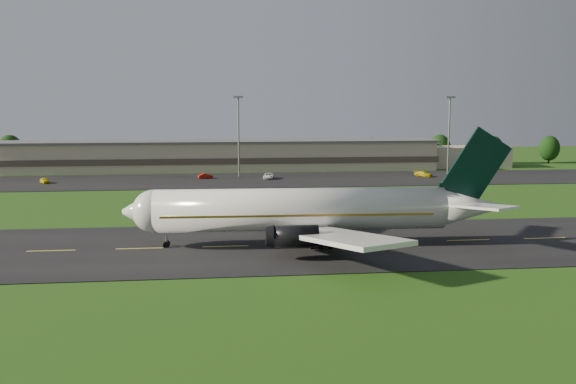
{
  "coord_description": "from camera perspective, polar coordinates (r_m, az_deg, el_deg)",
  "views": [
    {
      "loc": [
        -1.37,
        -82.21,
        18.67
      ],
      "look_at": [
        9.15,
        8.0,
        6.0
      ],
      "focal_mm": 40.0,
      "sensor_mm": 36.0,
      "label": 1
    }
  ],
  "objects": [
    {
      "name": "service_vehicle_d",
      "position": [
        165.97,
        11.96,
        1.59
      ],
      "size": [
        4.69,
        4.91,
        1.4
      ],
      "primitive_type": "imported",
      "rotation": [
        0.0,
        0.0,
        0.73
      ],
      "color": "gold",
      "rests_on": "apron"
    },
    {
      "name": "service_vehicle_c",
      "position": [
        157.77,
        -1.72,
        1.44
      ],
      "size": [
        3.19,
        5.5,
        1.44
      ],
      "primitive_type": "imported",
      "rotation": [
        0.0,
        0.0,
        -0.16
      ],
      "color": "white",
      "rests_on": "apron"
    },
    {
      "name": "apron",
      "position": [
        155.34,
        -6.1,
        1.01
      ],
      "size": [
        260.0,
        30.0,
        0.1
      ],
      "primitive_type": "cube",
      "color": "black",
      "rests_on": "ground"
    },
    {
      "name": "terminal",
      "position": [
        179.16,
        -4.15,
        3.22
      ],
      "size": [
        145.0,
        16.0,
        8.4
      ],
      "color": "beige",
      "rests_on": "ground"
    },
    {
      "name": "light_mast_east",
      "position": [
        173.53,
        14.14,
        5.74
      ],
      "size": [
        2.4,
        1.2,
        20.35
      ],
      "color": "gray",
      "rests_on": "ground"
    },
    {
      "name": "tree_line",
      "position": [
        192.82,
        5.0,
        3.77
      ],
      "size": [
        196.79,
        8.97,
        9.79
      ],
      "color": "black",
      "rests_on": "ground"
    },
    {
      "name": "airliner",
      "position": [
        84.24,
        1.69,
        -1.63
      ],
      "size": [
        51.29,
        42.16,
        15.57
      ],
      "rotation": [
        0.0,
        0.0,
        -0.03
      ],
      "color": "white",
      "rests_on": "ground"
    },
    {
      "name": "taxiway",
      "position": [
        84.3,
        -5.58,
        -4.86
      ],
      "size": [
        220.0,
        30.0,
        0.1
      ],
      "primitive_type": "cube",
      "color": "black",
      "rests_on": "ground"
    },
    {
      "name": "light_mast_centre",
      "position": [
        162.44,
        -4.42,
        5.83
      ],
      "size": [
        2.4,
        1.2,
        20.35
      ],
      "color": "gray",
      "rests_on": "ground"
    },
    {
      "name": "service_vehicle_b",
      "position": [
        159.72,
        -7.35,
        1.42
      ],
      "size": [
        3.89,
        2.32,
        1.21
      ],
      "primitive_type": "imported",
      "rotation": [
        0.0,
        0.0,
        1.87
      ],
      "color": "#A4130A",
      "rests_on": "apron"
    },
    {
      "name": "service_vehicle_a",
      "position": [
        159.55,
        -20.82,
        0.97
      ],
      "size": [
        3.16,
        4.01,
        1.28
      ],
      "primitive_type": "imported",
      "rotation": [
        0.0,
        0.0,
        0.51
      ],
      "color": "yellow",
      "rests_on": "apron"
    },
    {
      "name": "ground",
      "position": [
        84.31,
        -5.58,
        -4.89
      ],
      "size": [
        360.0,
        360.0,
        0.0
      ],
      "primitive_type": "plane",
      "color": "#224812",
      "rests_on": "ground"
    }
  ]
}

